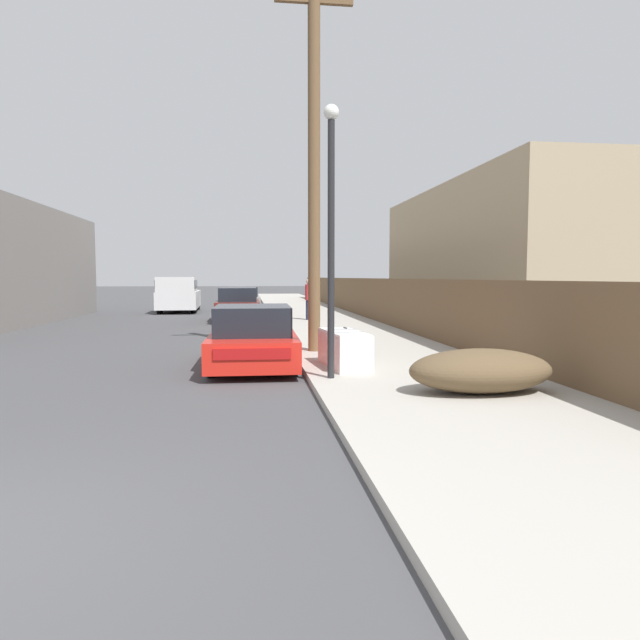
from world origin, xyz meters
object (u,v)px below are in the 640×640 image
car_parked_mid (238,305)px  street_lamp (331,221)px  utility_pole (314,155)px  brush_pile (481,371)px  discarded_fridge (344,349)px  pedestrian (309,299)px  pickup_truck (179,294)px  car_parked_far (242,300)px  parked_sports_car_red (253,339)px

car_parked_mid → street_lamp: 14.85m
utility_pole → brush_pile: bearing=-69.4°
discarded_fridge → pedestrian: pedestrian is taller
pickup_truck → car_parked_far: bearing=-174.1°
brush_pile → utility_pole: bearing=110.6°
brush_pile → car_parked_far: bearing=99.3°
car_parked_far → brush_pile: size_ratio=1.88×
discarded_fridge → brush_pile: 3.16m
brush_pile → pedestrian: 14.92m
discarded_fridge → utility_pole: size_ratio=0.21×
utility_pole → street_lamp: size_ratio=1.92×
parked_sports_car_red → pedestrian: pedestrian is taller
car_parked_mid → street_lamp: street_lamp is taller
parked_sports_car_red → pickup_truck: 19.32m
pickup_truck → brush_pile: pickup_truck is taller
parked_sports_car_red → car_parked_mid: car_parked_mid is taller
pickup_truck → street_lamp: 21.86m
car_parked_far → utility_pole: (1.85, -17.99, 4.06)m
car_parked_far → parked_sports_car_red: bearing=-89.3°
parked_sports_car_red → pickup_truck: bearing=102.2°
street_lamp → utility_pole: bearing=87.9°
discarded_fridge → pedestrian: bearing=81.3°
car_parked_far → pickup_truck: 3.38m
car_parked_far → pedestrian: (2.78, -8.28, 0.35)m
discarded_fridge → pickup_truck: bearing=99.6°
brush_pile → car_parked_mid: bearing=103.6°
car_parked_mid → brush_pile: bearing=-76.3°
car_parked_far → street_lamp: 21.83m
car_parked_mid → pedestrian: bearing=-22.5°
parked_sports_car_red → pedestrian: size_ratio=2.52×
parked_sports_car_red → car_parked_mid: (-0.51, 12.34, 0.08)m
car_parked_mid → utility_pole: (1.96, -10.92, 4.02)m
utility_pole → discarded_fridge: bearing=-83.1°
parked_sports_car_red → street_lamp: street_lamp is taller
pedestrian → parked_sports_car_red: bearing=-102.1°
brush_pile → pickup_truck: bearing=107.4°
car_parked_mid → utility_pole: size_ratio=0.46×
street_lamp → pedestrian: street_lamp is taller
utility_pole → street_lamp: bearing=-92.1°
utility_pole → pickup_truck: bearing=106.5°
street_lamp → brush_pile: (2.08, -1.50, -2.36)m
pickup_truck → utility_pole: utility_pole is taller
car_parked_far → utility_pole: size_ratio=0.47×
car_parked_far → street_lamp: (1.72, -21.65, 2.19)m
parked_sports_car_red → utility_pole: bearing=45.4°
street_lamp → pedestrian: size_ratio=2.77×
pickup_truck → street_lamp: size_ratio=1.21×
car_parked_far → pickup_truck: pickup_truck is taller
street_lamp → brush_pile: street_lamp is taller
street_lamp → pedestrian: (1.07, 13.37, -1.84)m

